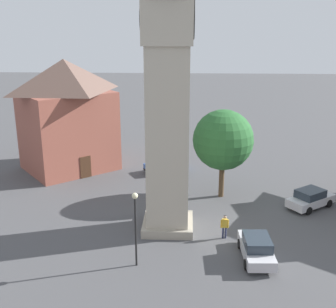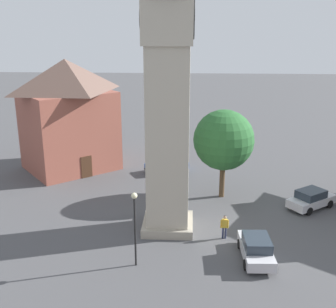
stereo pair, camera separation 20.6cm
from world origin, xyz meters
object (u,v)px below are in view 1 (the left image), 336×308
Objects in this scene: car_silver_kerb at (166,164)px; pedestrian at (225,225)px; lamp_post at (135,217)px; clock_tower at (168,35)px; building_shop_left at (67,114)px; tree at (223,140)px; car_blue_kerb at (311,199)px; car_red_corner at (256,248)px.

pedestrian reaches higher than car_silver_kerb.
lamp_post is (3.63, -5.56, 2.17)m from pedestrian.
clock_tower reaches higher than pedestrian.
building_shop_left is (-0.56, -9.73, 4.78)m from car_silver_kerb.
pedestrian is 8.33m from tree.
car_blue_kerb and car_red_corner have the same top height.
pedestrian is at bearing 123.16° from lamp_post.
car_silver_kerb is at bearing -123.77° from car_blue_kerb.
car_blue_kerb is at bearing 56.23° from car_silver_kerb.
pedestrian is 0.15× the size of building_shop_left.
clock_tower is at bearing -34.90° from tree.
clock_tower reaches higher than car_blue_kerb.
tree is at bearing -171.66° from car_red_corner.
car_silver_kerb is 8.83m from tree.
lamp_post reaches higher than pedestrian.
lamp_post is at bearing -81.50° from car_red_corner.
car_blue_kerb is 0.92× the size of lamp_post.
building_shop_left is (-6.54, -14.70, 0.60)m from tree.
building_shop_left is (-13.88, -14.39, 4.53)m from pedestrian.
car_blue_kerb is 9.62m from car_red_corner.
building_shop_left is at bearing -153.26° from lamp_post.
clock_tower is 5.14× the size of car_silver_kerb.
car_red_corner is 0.38× the size of building_shop_left.
building_shop_left is 19.75m from lamp_post.
clock_tower reaches higher than lamp_post.
tree is at bearing 145.10° from clock_tower.
car_blue_kerb is 9.01m from pedestrian.
car_silver_kerb is at bearing -140.28° from tree.
car_red_corner is at bearing 44.52° from building_shop_left.
clock_tower is at bearing 161.36° from lamp_post.
lamp_post is (17.51, 8.82, -2.36)m from building_shop_left.
lamp_post is (10.97, -5.87, -1.75)m from tree.
building_shop_left is at bearing -111.48° from car_blue_kerb.
car_blue_kerb is 8.32m from tree.
tree is (-7.34, 0.31, 3.93)m from pedestrian.
tree is 1.58× the size of lamp_post.
lamp_post is at bearing -28.16° from tree.
car_silver_kerb is 0.40× the size of building_shop_left.
lamp_post is at bearing -56.84° from pedestrian.
clock_tower is 14.27m from car_red_corner.
car_red_corner is 0.56× the size of tree.
clock_tower is 5.25× the size of car_blue_kerb.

